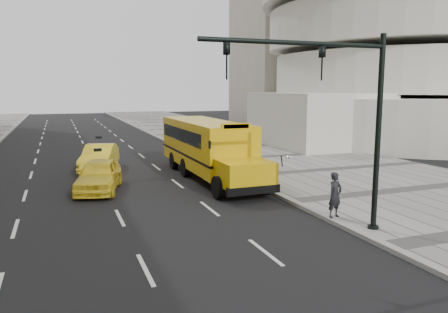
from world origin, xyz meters
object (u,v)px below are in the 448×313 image
object	(u,v)px
pedestrian	(335,195)
taxi_far	(99,158)
school_bus	(207,144)
taxi_near	(99,175)
traffic_signal	(342,109)

from	to	relation	value
pedestrian	taxi_far	bearing A→B (deg)	103.22
school_bus	pedestrian	size ratio (longest dim) A/B	7.07
taxi_far	taxi_near	bearing A→B (deg)	-79.77
pedestrian	traffic_signal	distance (m)	3.61
taxi_near	traffic_signal	bearing A→B (deg)	-41.20
taxi_near	pedestrian	size ratio (longest dim) A/B	2.70
taxi_near	traffic_signal	world-z (taller)	traffic_signal
taxi_far	traffic_signal	distance (m)	16.26
taxi_far	pedestrian	size ratio (longest dim) A/B	2.81
pedestrian	traffic_signal	size ratio (longest dim) A/B	0.26
taxi_near	taxi_far	xyz separation A→B (m)	(0.50, 5.35, 0.01)
pedestrian	taxi_near	bearing A→B (deg)	118.96
taxi_far	pedestrian	world-z (taller)	pedestrian
school_bus	taxi_far	distance (m)	6.58
school_bus	pedestrian	bearing A→B (deg)	-80.09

